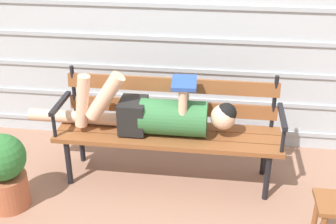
# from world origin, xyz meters

# --- Properties ---
(ground_plane) EXTENTS (12.00, 12.00, 0.00)m
(ground_plane) POSITION_xyz_m (0.00, 0.00, 0.00)
(ground_plane) COLOR #936B56
(house_siding) EXTENTS (4.31, 0.08, 2.51)m
(house_siding) POSITION_xyz_m (0.00, 0.78, 1.25)
(house_siding) COLOR #B2BCC6
(house_siding) RESTS_ON ground
(park_bench) EXTENTS (1.73, 0.44, 0.85)m
(park_bench) POSITION_xyz_m (0.00, 0.18, 0.47)
(park_bench) COLOR brown
(park_bench) RESTS_ON ground
(reclining_person) EXTENTS (1.64, 0.27, 0.51)m
(reclining_person) POSITION_xyz_m (-0.09, 0.12, 0.58)
(reclining_person) COLOR #33703D
(potted_plant) EXTENTS (0.34, 0.34, 0.58)m
(potted_plant) POSITION_xyz_m (-1.11, -0.37, 0.31)
(potted_plant) COLOR #AD5B3D
(potted_plant) RESTS_ON ground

